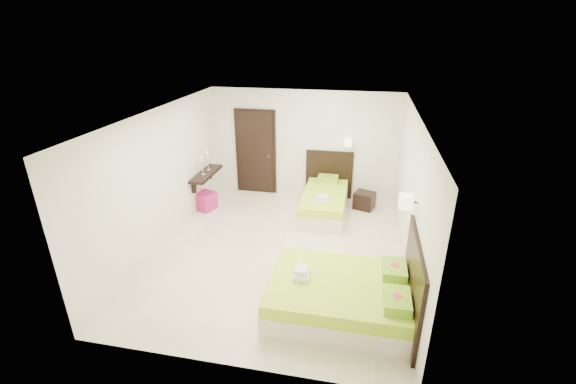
% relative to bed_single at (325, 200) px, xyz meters
% --- Properties ---
extents(floor, '(5.50, 5.50, 0.00)m').
position_rel_bed_single_xyz_m(floor, '(-0.64, -1.88, -0.29)').
color(floor, beige).
rests_on(floor, ground).
extents(bed_single, '(1.14, 1.90, 1.57)m').
position_rel_bed_single_xyz_m(bed_single, '(0.00, 0.00, 0.00)').
color(bed_single, beige).
rests_on(bed_single, ground).
extents(bed_double, '(2.05, 1.75, 1.69)m').
position_rel_bed_single_xyz_m(bed_double, '(0.67, -3.35, 0.02)').
color(bed_double, beige).
rests_on(bed_double, ground).
extents(nightstand, '(0.54, 0.51, 0.39)m').
position_rel_bed_single_xyz_m(nightstand, '(0.89, 0.34, -0.09)').
color(nightstand, black).
rests_on(nightstand, ground).
extents(ottoman, '(0.53, 0.53, 0.40)m').
position_rel_bed_single_xyz_m(ottoman, '(-2.72, -0.43, -0.08)').
color(ottoman, '#A5165D').
rests_on(ottoman, ground).
extents(door, '(1.02, 0.15, 2.14)m').
position_rel_bed_single_xyz_m(door, '(-1.84, 0.82, 0.76)').
color(door, black).
rests_on(door, ground).
extents(console_shelf, '(0.35, 1.20, 0.78)m').
position_rel_bed_single_xyz_m(console_shelf, '(-2.72, -0.28, 0.53)').
color(console_shelf, black).
rests_on(console_shelf, ground).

